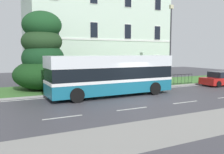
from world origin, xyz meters
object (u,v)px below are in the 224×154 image
at_px(evergreen_tree, 43,57).
at_px(street_lamp_post, 171,40).
at_px(parked_hatchback_00, 220,79).
at_px(georgian_townhouse, 94,25).
at_px(single_decker_bus, 111,75).

distance_m(evergreen_tree, street_lamp_post, 11.98).
distance_m(evergreen_tree, parked_hatchback_00, 16.85).
xyz_separation_m(evergreen_tree, street_lamp_post, (11.65, -2.25, 1.63)).
bearing_deg(georgian_townhouse, street_lamp_post, -71.35).
bearing_deg(street_lamp_post, georgian_townhouse, 108.65).
bearing_deg(parked_hatchback_00, single_decker_bus, 0.68).
relative_size(georgian_townhouse, street_lamp_post, 2.23).
bearing_deg(georgian_townhouse, single_decker_bus, -106.54).
relative_size(evergreen_tree, single_decker_bus, 0.69).
xyz_separation_m(parked_hatchback_00, street_lamp_post, (-4.45, 2.24, 3.77)).
xyz_separation_m(evergreen_tree, parked_hatchback_00, (16.10, -4.50, -2.14)).
relative_size(single_decker_bus, parked_hatchback_00, 2.45).
bearing_deg(georgian_townhouse, parked_hatchback_00, -58.15).
bearing_deg(street_lamp_post, evergreen_tree, 169.06).
height_order(evergreen_tree, parked_hatchback_00, evergreen_tree).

